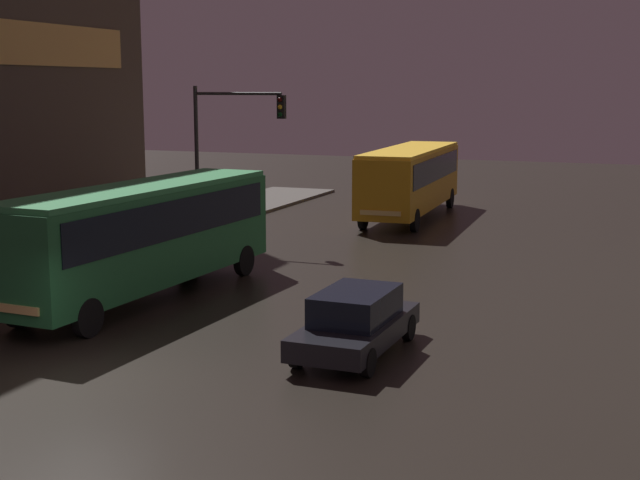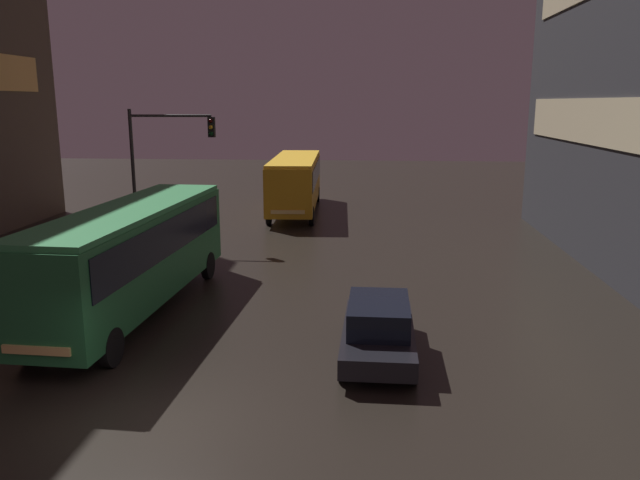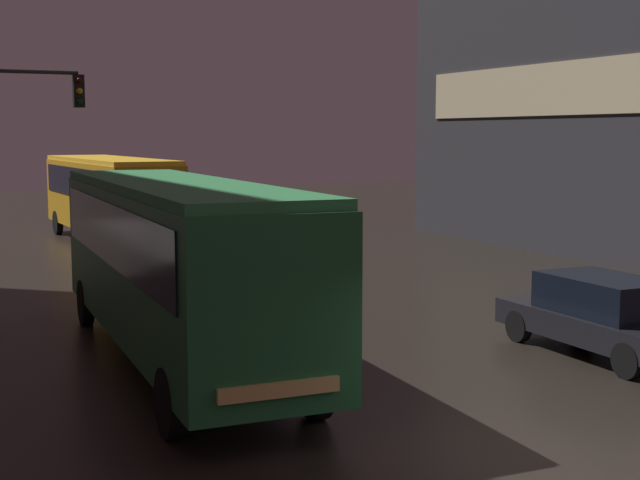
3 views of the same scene
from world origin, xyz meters
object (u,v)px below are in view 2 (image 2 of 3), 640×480
Objects in this scene: traffic_light_main at (162,152)px; car_taxi at (378,328)px; bus_near at (133,248)px; bus_far at (295,178)px.

car_taxi is at bearing -52.26° from traffic_light_main.
traffic_light_main is at bearing -51.37° from car_taxi.
bus_far is (2.84, 18.69, -0.04)m from bus_near.
car_taxi is 16.34m from traffic_light_main.
traffic_light_main is at bearing -74.44° from bus_near.
car_taxi is (4.71, -21.61, -1.27)m from bus_far.
bus_near is 0.99× the size of bus_far.
car_taxi is (7.55, -2.92, -1.30)m from bus_near.
bus_near reaches higher than car_taxi.
bus_near is 1.78× the size of traffic_light_main.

